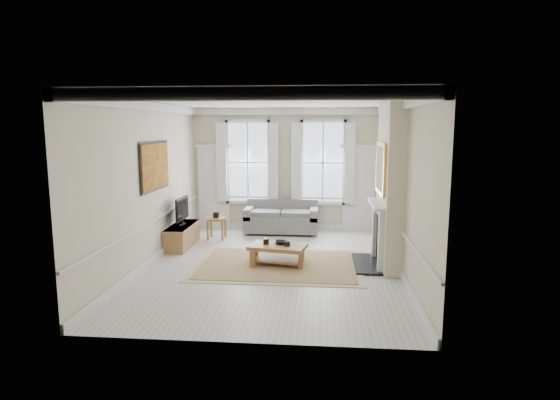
# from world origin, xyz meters

# --- Properties ---
(floor) EXTENTS (7.20, 7.20, 0.00)m
(floor) POSITION_xyz_m (0.00, 0.00, 0.00)
(floor) COLOR #B7B5AD
(floor) RESTS_ON ground
(ceiling) EXTENTS (7.20, 7.20, 0.00)m
(ceiling) POSITION_xyz_m (0.00, 0.00, 3.40)
(ceiling) COLOR white
(ceiling) RESTS_ON back_wall
(back_wall) EXTENTS (5.20, 0.00, 5.20)m
(back_wall) POSITION_xyz_m (0.00, 3.60, 1.70)
(back_wall) COLOR beige
(back_wall) RESTS_ON floor
(left_wall) EXTENTS (0.00, 7.20, 7.20)m
(left_wall) POSITION_xyz_m (-2.60, 0.00, 1.70)
(left_wall) COLOR beige
(left_wall) RESTS_ON floor
(right_wall) EXTENTS (0.00, 7.20, 7.20)m
(right_wall) POSITION_xyz_m (2.60, 0.00, 1.70)
(right_wall) COLOR beige
(right_wall) RESTS_ON floor
(window_left) EXTENTS (1.26, 0.20, 2.20)m
(window_left) POSITION_xyz_m (-1.05, 3.55, 1.90)
(window_left) COLOR #B2BCC6
(window_left) RESTS_ON back_wall
(window_right) EXTENTS (1.26, 0.20, 2.20)m
(window_right) POSITION_xyz_m (1.05, 3.55, 1.90)
(window_right) COLOR #B2BCC6
(window_right) RESTS_ON back_wall
(door_left) EXTENTS (0.90, 0.08, 2.30)m
(door_left) POSITION_xyz_m (-2.05, 3.56, 1.15)
(door_left) COLOR silver
(door_left) RESTS_ON floor
(door_right) EXTENTS (0.90, 0.08, 2.30)m
(door_right) POSITION_xyz_m (2.05, 3.56, 1.15)
(door_right) COLOR silver
(door_right) RESTS_ON floor
(painting) EXTENTS (0.05, 1.66, 1.06)m
(painting) POSITION_xyz_m (-2.56, 0.30, 2.05)
(painting) COLOR gold
(painting) RESTS_ON left_wall
(chimney_breast) EXTENTS (0.35, 1.70, 3.38)m
(chimney_breast) POSITION_xyz_m (2.43, 0.20, 1.70)
(chimney_breast) COLOR beige
(chimney_breast) RESTS_ON floor
(hearth) EXTENTS (0.55, 1.50, 0.05)m
(hearth) POSITION_xyz_m (2.00, 0.20, 0.03)
(hearth) COLOR black
(hearth) RESTS_ON floor
(fireplace) EXTENTS (0.21, 1.45, 1.33)m
(fireplace) POSITION_xyz_m (2.20, 0.20, 0.73)
(fireplace) COLOR silver
(fireplace) RESTS_ON floor
(mirror) EXTENTS (0.06, 1.26, 1.06)m
(mirror) POSITION_xyz_m (2.21, 0.20, 2.05)
(mirror) COLOR gold
(mirror) RESTS_ON chimney_breast
(sofa) EXTENTS (1.98, 0.96, 0.89)m
(sofa) POSITION_xyz_m (-0.06, 3.11, 0.37)
(sofa) COLOR slate
(sofa) RESTS_ON floor
(side_table) EXTENTS (0.55, 0.55, 0.56)m
(side_table) POSITION_xyz_m (-1.68, 2.20, 0.45)
(side_table) COLOR brown
(side_table) RESTS_ON floor
(rug) EXTENTS (3.50, 2.60, 0.02)m
(rug) POSITION_xyz_m (0.12, 0.02, 0.01)
(rug) COLOR #9F8252
(rug) RESTS_ON floor
(coffee_table) EXTENTS (1.27, 0.89, 0.44)m
(coffee_table) POSITION_xyz_m (0.12, 0.02, 0.36)
(coffee_table) COLOR brown
(coffee_table) RESTS_ON rug
(ceramic_pot_a) EXTENTS (0.12, 0.12, 0.12)m
(ceramic_pot_a) POSITION_xyz_m (-0.13, 0.07, 0.50)
(ceramic_pot_a) COLOR black
(ceramic_pot_a) RESTS_ON coffee_table
(ceramic_pot_b) EXTENTS (0.13, 0.13, 0.09)m
(ceramic_pot_b) POSITION_xyz_m (0.32, -0.03, 0.48)
(ceramic_pot_b) COLOR black
(ceramic_pot_b) RESTS_ON coffee_table
(bowl) EXTENTS (0.29, 0.29, 0.07)m
(bowl) POSITION_xyz_m (0.17, 0.12, 0.47)
(bowl) COLOR black
(bowl) RESTS_ON coffee_table
(tv_stand) EXTENTS (0.48, 1.50, 0.53)m
(tv_stand) POSITION_xyz_m (-2.34, 1.35, 0.27)
(tv_stand) COLOR brown
(tv_stand) RESTS_ON floor
(tv) EXTENTS (0.08, 0.90, 0.68)m
(tv) POSITION_xyz_m (-2.32, 1.35, 0.93)
(tv) COLOR black
(tv) RESTS_ON tv_stand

